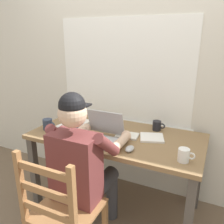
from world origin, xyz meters
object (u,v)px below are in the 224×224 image
Objects in this scene: seated_person at (84,163)px; coffee_mug_dark at (48,124)px; coffee_mug_white at (184,155)px; coffee_mug_spare at (157,126)px; desk at (116,145)px; computer_mouse at (130,149)px; wooden_chair at (62,213)px; laptop at (101,133)px; book_stack_main at (80,123)px.

coffee_mug_dark is at bearing 153.41° from seated_person.
coffee_mug_white reaches higher than coffee_mug_spare.
desk is 0.34m from computer_mouse.
desk is 1.58× the size of wooden_chair.
laptop is 0.30m from computer_mouse.
seated_person is at bearing -143.53° from computer_mouse.
coffee_mug_white is at bearing -56.33° from coffee_mug_spare.
wooden_chair is at bearing -110.28° from coffee_mug_spare.
laptop reaches higher than wooden_chair.
computer_mouse is at bearing -16.70° from laptop.
coffee_mug_dark reaches higher than desk.
laptop reaches higher than computer_mouse.
laptop is 0.54m from coffee_mug_spare.
wooden_chair is 9.42× the size of computer_mouse.
book_stack_main is at bearing 40.75° from coffee_mug_dark.
seated_person is at bearing -161.78° from coffee_mug_white.
computer_mouse is (0.22, -0.23, 0.12)m from desk.
book_stack_main reaches higher than computer_mouse.
seated_person reaches higher than coffee_mug_white.
computer_mouse is 0.39m from coffee_mug_white.
wooden_chair is at bearing -88.97° from laptop.
laptop is at bearing -29.49° from book_stack_main.
computer_mouse is (0.28, 0.49, 0.31)m from wooden_chair.
coffee_mug_dark is at bearing -139.25° from book_stack_main.
coffee_mug_spare is (0.08, 0.48, 0.03)m from computer_mouse.
coffee_mug_dark is (-0.55, -0.02, -0.00)m from laptop.
wooden_chair reaches higher than desk.
wooden_chair reaches higher than coffee_mug_spare.
laptop is 2.64× the size of coffee_mug_dark.
wooden_chair is 8.11× the size of coffee_mug_white.
desk is 7.83× the size of book_stack_main.
coffee_mug_white is 1.02× the size of coffee_mug_spare.
seated_person reaches higher than computer_mouse.
coffee_mug_dark reaches higher than book_stack_main.
desk is 0.45m from seated_person.
coffee_mug_white is at bearing -19.95° from desk.
laptop is 3.30× the size of computer_mouse.
coffee_mug_dark is (-0.84, 0.07, 0.03)m from computer_mouse.
desk is 14.85× the size of computer_mouse.
book_stack_main is at bearing 165.80° from coffee_mug_white.
book_stack_main is (0.23, 0.20, -0.02)m from coffee_mug_dark.
seated_person is 0.32m from laptop.
desk is 0.66m from coffee_mug_dark.
coffee_mug_white is 1.03m from book_stack_main.
wooden_chair is 0.88m from book_stack_main.
computer_mouse is (0.29, -0.09, -0.04)m from laptop.
seated_person is 10.73× the size of coffee_mug_white.
coffee_mug_dark is 1.00m from coffee_mug_spare.
seated_person is at bearing -55.24° from book_stack_main.
coffee_mug_dark is at bearing -165.28° from desk.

